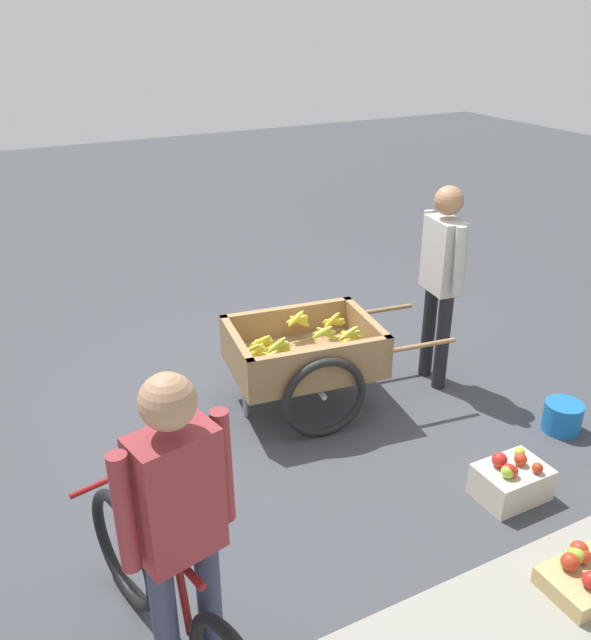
% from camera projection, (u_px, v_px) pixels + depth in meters
% --- Properties ---
extents(ground_plane, '(24.00, 24.00, 0.00)m').
position_uv_depth(ground_plane, '(290.00, 407.00, 5.23)').
color(ground_plane, '#3D3F44').
extents(fruit_cart, '(1.74, 1.02, 0.73)m').
position_uv_depth(fruit_cart, '(303.00, 356.00, 5.06)').
color(fruit_cart, '#937047').
rests_on(fruit_cart, ground).
extents(vendor_person, '(0.24, 0.57, 1.65)m').
position_uv_depth(vendor_person, '(442.00, 269.00, 5.18)').
color(vendor_person, black).
rests_on(vendor_person, ground).
extents(bicycle, '(0.53, 1.64, 0.85)m').
position_uv_depth(bicycle, '(172.00, 608.00, 3.05)').
color(bicycle, black).
rests_on(bicycle, ground).
extents(cyclist_person, '(0.51, 0.27, 1.65)m').
position_uv_depth(cyclist_person, '(179.00, 518.00, 2.67)').
color(cyclist_person, '#333851').
rests_on(cyclist_person, ground).
extents(plastic_bucket, '(0.28, 0.28, 0.23)m').
position_uv_depth(plastic_bucket, '(562.00, 417.00, 4.90)').
color(plastic_bucket, '#1966B2').
rests_on(plastic_bucket, ground).
extents(apple_crate, '(0.44, 0.32, 0.32)m').
position_uv_depth(apple_crate, '(583.00, 585.00, 3.45)').
color(apple_crate, tan).
rests_on(apple_crate, ground).
extents(mixed_fruit_crate, '(0.44, 0.32, 0.32)m').
position_uv_depth(mixed_fruit_crate, '(511.00, 480.00, 4.22)').
color(mixed_fruit_crate, beige).
rests_on(mixed_fruit_crate, ground).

